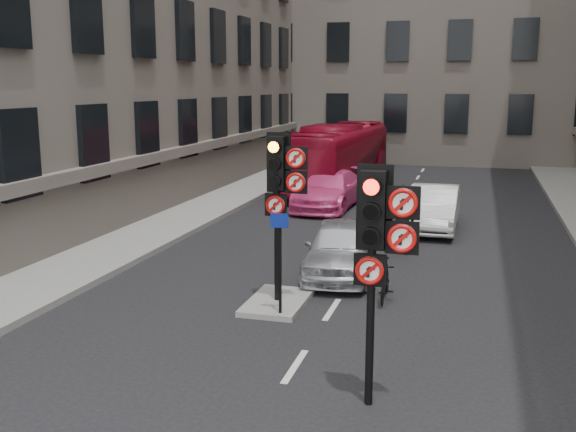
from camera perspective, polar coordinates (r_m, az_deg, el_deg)
The scene contains 12 objects.
ground at distance 9.90m, azimuth -2.54°, elevation -17.11°, with size 120.00×120.00×0.00m, color black.
pavement_left at distance 23.05m, azimuth -10.31°, elevation -0.53°, with size 3.00×50.00×0.16m, color gray.
centre_island at distance 14.60m, azimuth -0.91°, elevation -7.30°, with size 1.20×2.00×0.12m, color gray.
signal_near at distance 9.59m, azimuth 7.67°, elevation -1.63°, with size 0.91×0.40×3.58m.
signal_far at distance 13.96m, azimuth -0.61°, elevation 3.00°, with size 0.91×0.40×3.58m.
car_silver at distance 16.73m, azimuth 4.39°, elevation -2.71°, with size 1.61×4.00×1.36m, color #B1B3B9.
car_white at distance 22.39m, azimuth 12.25°, elevation 0.67°, with size 1.48×4.26×1.40m, color silver.
car_pink at distance 25.64m, azimuth 3.47°, elevation 2.23°, with size 1.98×4.87×1.41m, color #E9448F.
bus_red at distance 30.37m, azimuth 4.25°, elevation 5.04°, with size 2.44×10.42×2.90m, color maroon.
motorcycle at distance 15.00m, azimuth 8.21°, elevation -5.36°, with size 0.42×1.50×0.90m, color black.
motorcyclist at distance 18.94m, azimuth 9.64°, elevation -0.26°, with size 0.72×0.47×1.96m, color black.
info_sign at distance 13.38m, azimuth -0.69°, elevation -2.83°, with size 0.36×0.13×2.06m.
Camera 1 is at (2.75, -8.27, 4.69)m, focal length 42.00 mm.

